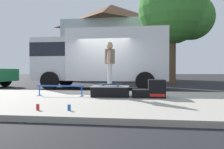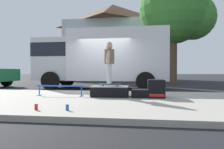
{
  "view_description": "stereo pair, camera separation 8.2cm",
  "coord_description": "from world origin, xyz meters",
  "px_view_note": "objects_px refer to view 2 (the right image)",
  "views": [
    {
      "loc": [
        1.71,
        -9.05,
        0.91
      ],
      "look_at": [
        0.66,
        -1.01,
        0.79
      ],
      "focal_mm": 34.11,
      "sensor_mm": 36.0,
      "label": 1
    },
    {
      "loc": [
        1.79,
        -9.04,
        0.91
      ],
      "look_at": [
        0.66,
        -1.01,
        0.79
      ],
      "focal_mm": 34.11,
      "sensor_mm": 36.0,
      "label": 2
    }
  ],
  "objects_px": {
    "kicker_ramp": "(151,90)",
    "skateboard": "(109,84)",
    "box_truck": "(101,57)",
    "soda_can_b": "(67,107)",
    "grind_rail": "(60,88)",
    "soda_can": "(36,107)",
    "street_tree_main": "(177,12)",
    "skater_kid": "(109,59)",
    "skate_box": "(110,91)"
  },
  "relations": [
    {
      "from": "grind_rail",
      "to": "skateboard",
      "type": "xyz_separation_m",
      "value": [
        1.61,
        0.07,
        0.13
      ]
    },
    {
      "from": "skateboard",
      "to": "box_truck",
      "type": "distance_m",
      "value": 4.89
    },
    {
      "from": "street_tree_main",
      "to": "soda_can_b",
      "type": "bearing_deg",
      "value": -108.44
    },
    {
      "from": "grind_rail",
      "to": "soda_can",
      "type": "relative_size",
      "value": 12.62
    },
    {
      "from": "skater_kid",
      "to": "street_tree_main",
      "type": "distance_m",
      "value": 11.26
    },
    {
      "from": "kicker_ramp",
      "to": "soda_can_b",
      "type": "bearing_deg",
      "value": -125.51
    },
    {
      "from": "box_truck",
      "to": "street_tree_main",
      "type": "bearing_deg",
      "value": 47.39
    },
    {
      "from": "skate_box",
      "to": "street_tree_main",
      "type": "xyz_separation_m",
      "value": [
        3.62,
        9.87,
        5.09
      ]
    },
    {
      "from": "grind_rail",
      "to": "skateboard",
      "type": "height_order",
      "value": "skateboard"
    },
    {
      "from": "kicker_ramp",
      "to": "box_truck",
      "type": "bearing_deg",
      "value": 118.21
    },
    {
      "from": "skater_kid",
      "to": "soda_can_b",
      "type": "height_order",
      "value": "skater_kid"
    },
    {
      "from": "soda_can_b",
      "to": "street_tree_main",
      "type": "relative_size",
      "value": 0.02
    },
    {
      "from": "soda_can_b",
      "to": "skateboard",
      "type": "bearing_deg",
      "value": 79.33
    },
    {
      "from": "skater_kid",
      "to": "street_tree_main",
      "type": "xyz_separation_m",
      "value": [
        3.65,
        9.84,
        4.09
      ]
    },
    {
      "from": "skateboard",
      "to": "box_truck",
      "type": "height_order",
      "value": "box_truck"
    },
    {
      "from": "soda_can",
      "to": "skate_box",
      "type": "bearing_deg",
      "value": 65.38
    },
    {
      "from": "soda_can",
      "to": "box_truck",
      "type": "xyz_separation_m",
      "value": [
        -0.06,
        7.15,
        1.52
      ]
    },
    {
      "from": "skateboard",
      "to": "soda_can_b",
      "type": "height_order",
      "value": "skateboard"
    },
    {
      "from": "skateboard",
      "to": "street_tree_main",
      "type": "distance_m",
      "value": 11.58
    },
    {
      "from": "soda_can_b",
      "to": "box_truck",
      "type": "distance_m",
      "value": 7.3
    },
    {
      "from": "soda_can_b",
      "to": "grind_rail",
      "type": "bearing_deg",
      "value": 114.8
    },
    {
      "from": "skateboard",
      "to": "soda_can",
      "type": "height_order",
      "value": "skateboard"
    },
    {
      "from": "skate_box",
      "to": "soda_can_b",
      "type": "relative_size",
      "value": 9.22
    },
    {
      "from": "skateboard",
      "to": "street_tree_main",
      "type": "relative_size",
      "value": 0.1
    },
    {
      "from": "kicker_ramp",
      "to": "skateboard",
      "type": "relative_size",
      "value": 1.23
    },
    {
      "from": "box_truck",
      "to": "grind_rail",
      "type": "bearing_deg",
      "value": -95.2
    },
    {
      "from": "skate_box",
      "to": "soda_can_b",
      "type": "distance_m",
      "value": 2.54
    },
    {
      "from": "skater_kid",
      "to": "skateboard",
      "type": "bearing_deg",
      "value": -90.0
    },
    {
      "from": "soda_can",
      "to": "street_tree_main",
      "type": "xyz_separation_m",
      "value": [
        4.77,
        12.4,
        5.21
      ]
    },
    {
      "from": "soda_can_b",
      "to": "street_tree_main",
      "type": "distance_m",
      "value": 14.03
    },
    {
      "from": "box_truck",
      "to": "street_tree_main",
      "type": "distance_m",
      "value": 8.03
    },
    {
      "from": "grind_rail",
      "to": "street_tree_main",
      "type": "bearing_deg",
      "value": 62.07
    },
    {
      "from": "street_tree_main",
      "to": "skateboard",
      "type": "bearing_deg",
      "value": -110.34
    },
    {
      "from": "skate_box",
      "to": "grind_rail",
      "type": "height_order",
      "value": "grind_rail"
    },
    {
      "from": "soda_can",
      "to": "street_tree_main",
      "type": "height_order",
      "value": "street_tree_main"
    },
    {
      "from": "kicker_ramp",
      "to": "skater_kid",
      "type": "relative_size",
      "value": 0.75
    },
    {
      "from": "skate_box",
      "to": "skater_kid",
      "type": "distance_m",
      "value": 1.0
    },
    {
      "from": "kicker_ramp",
      "to": "grind_rail",
      "type": "distance_m",
      "value": 2.91
    },
    {
      "from": "grind_rail",
      "to": "box_truck",
      "type": "relative_size",
      "value": 0.23
    },
    {
      "from": "skate_box",
      "to": "box_truck",
      "type": "height_order",
      "value": "box_truck"
    },
    {
      "from": "soda_can",
      "to": "box_truck",
      "type": "bearing_deg",
      "value": 90.45
    },
    {
      "from": "skateboard",
      "to": "street_tree_main",
      "type": "bearing_deg",
      "value": 69.66
    },
    {
      "from": "skateboard",
      "to": "box_truck",
      "type": "bearing_deg",
      "value": 104.44
    },
    {
      "from": "skater_kid",
      "to": "soda_can_b",
      "type": "relative_size",
      "value": 10.51
    },
    {
      "from": "skater_kid",
      "to": "box_truck",
      "type": "distance_m",
      "value": 4.76
    },
    {
      "from": "skater_kid",
      "to": "soda_can_b",
      "type": "xyz_separation_m",
      "value": [
        -0.47,
        -2.52,
        -1.12
      ]
    },
    {
      "from": "skate_box",
      "to": "skater_kid",
      "type": "bearing_deg",
      "value": 130.73
    },
    {
      "from": "kicker_ramp",
      "to": "skateboard",
      "type": "distance_m",
      "value": 1.31
    },
    {
      "from": "kicker_ramp",
      "to": "grind_rail",
      "type": "bearing_deg",
      "value": -179.3
    },
    {
      "from": "skate_box",
      "to": "soda_can_b",
      "type": "xyz_separation_m",
      "value": [
        -0.5,
        -2.49,
        -0.12
      ]
    }
  ]
}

